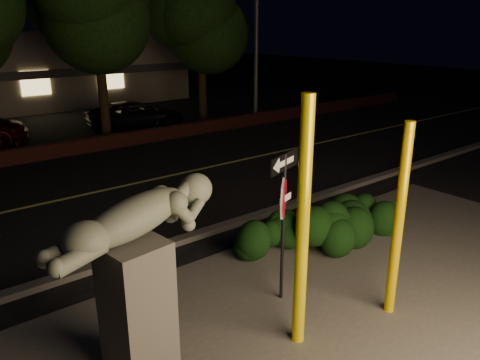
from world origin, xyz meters
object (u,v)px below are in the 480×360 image
Objects in this scene: yellow_pole_left at (303,228)px; sculpture at (137,265)px; parked_car_dark at (136,115)px; signpost at (284,199)px; yellow_pole_right at (399,222)px.

yellow_pole_left reaches higher than sculpture.
sculpture is 15.68m from parked_car_dark.
signpost is (0.56, 0.94, 0.00)m from yellow_pole_left.
yellow_pole_left is 1.42× the size of sculpture.
yellow_pole_left is at bearing -29.95° from sculpture.
signpost is at bearing 170.27° from parked_car_dark.
sculpture is (-2.01, 0.84, -0.24)m from yellow_pole_left.
yellow_pole_right is 1.23× the size of signpost.
yellow_pole_right is (1.66, -0.39, -0.24)m from yellow_pole_left.
yellow_pole_right is at bearing -69.16° from signpost.
yellow_pole_left is 1.10m from signpost.
yellow_pole_left is 1.42× the size of signpost.
yellow_pole_left is 0.84× the size of parked_car_dark.
parked_car_dark is at bearing 71.56° from yellow_pole_left.
signpost is 14.64m from parked_car_dark.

